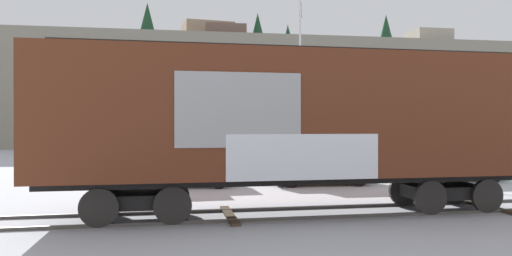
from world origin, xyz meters
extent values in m
plane|color=#B2B5BC|center=(0.00, 0.00, 0.00)|extent=(260.00, 260.00, 0.00)
cube|color=#4C4742|center=(0.73, -0.72, 0.04)|extent=(59.98, 1.67, 0.08)
cube|color=#4C4742|center=(0.69, 0.72, 0.04)|extent=(59.98, 1.67, 0.08)
cube|color=#423323|center=(6.31, 0.15, 0.04)|extent=(0.31, 2.51, 0.07)
cube|color=#423323|center=(-1.21, -0.05, 0.04)|extent=(0.31, 2.51, 0.07)
cube|color=#5B2B19|center=(0.71, 0.00, 2.67)|extent=(13.54, 3.08, 3.19)
cube|color=#2D2823|center=(0.71, 0.00, 4.38)|extent=(12.80, 0.74, 0.24)
cube|color=#999999|center=(-1.13, -1.43, 2.75)|extent=(2.96, 0.11, 1.75)
cube|color=silver|center=(0.44, -1.39, 1.63)|extent=(3.76, 0.13, 1.10)
cube|color=black|center=(0.71, 0.00, 0.97)|extent=(13.24, 1.85, 0.20)
cube|color=black|center=(-3.53, -0.11, 0.51)|extent=(2.13, 1.28, 0.36)
cylinder|color=black|center=(-4.36, -0.85, 0.46)|extent=(0.92, 0.14, 0.92)
cylinder|color=black|center=(-4.40, 0.59, 0.46)|extent=(0.92, 0.14, 0.92)
cylinder|color=black|center=(-2.66, -0.81, 0.46)|extent=(0.92, 0.14, 0.92)
cylinder|color=black|center=(-2.70, 0.63, 0.46)|extent=(0.92, 0.14, 0.92)
cube|color=black|center=(4.95, 0.11, 0.51)|extent=(2.13, 1.28, 0.36)
cylinder|color=black|center=(4.12, -0.63, 0.46)|extent=(0.92, 0.14, 0.92)
cylinder|color=black|center=(4.08, 0.81, 0.46)|extent=(0.92, 0.14, 0.92)
cylinder|color=black|center=(5.82, -0.59, 0.46)|extent=(0.92, 0.14, 0.92)
cylinder|color=black|center=(5.78, 0.85, 0.46)|extent=(0.92, 0.14, 0.92)
cylinder|color=silver|center=(4.31, 14.00, 4.89)|extent=(0.12, 0.12, 9.78)
cube|color=red|center=(4.55, 14.66, 9.32)|extent=(0.47, 1.23, 0.72)
cube|color=white|center=(4.66, 14.97, 9.32)|extent=(0.26, 0.62, 0.72)
cube|color=gray|center=(0.00, 55.07, 6.25)|extent=(117.58, 35.06, 12.51)
cube|color=brown|center=(2.72, 44.55, 13.51)|extent=(4.87, 4.90, 2.01)
cube|color=#8C725B|center=(0.60, 44.55, 13.66)|extent=(6.38, 5.23, 2.30)
cube|color=#9E9384|center=(29.57, 44.55, 13.70)|extent=(4.83, 4.28, 2.38)
cone|color=#193D23|center=(-6.62, 45.34, 14.92)|extent=(2.41, 2.41, 4.82)
cone|color=#193D23|center=(23.92, 45.11, 14.74)|extent=(2.24, 2.24, 4.47)
cone|color=#193D23|center=(11.25, 47.30, 14.11)|extent=(1.60, 1.60, 3.21)
cone|color=#193D23|center=(7.18, 46.96, 14.75)|extent=(2.24, 2.24, 4.48)
cube|color=#B7BABF|center=(-2.68, 6.10, 0.71)|extent=(4.68, 2.05, 0.78)
cube|color=#2D333D|center=(-2.84, 6.08, 1.39)|extent=(2.09, 1.69, 0.57)
cylinder|color=black|center=(-1.19, 7.03, 0.32)|extent=(0.65, 0.27, 0.64)
cylinder|color=black|center=(-1.07, 5.40, 0.32)|extent=(0.65, 0.27, 0.64)
cylinder|color=black|center=(-4.29, 6.80, 0.32)|extent=(0.65, 0.27, 0.64)
cylinder|color=black|center=(-4.17, 5.17, 0.32)|extent=(0.65, 0.27, 0.64)
cube|color=black|center=(3.08, 6.13, 0.67)|extent=(4.08, 1.88, 0.71)
cube|color=#2D333D|center=(2.87, 6.14, 1.37)|extent=(2.04, 1.67, 0.70)
cylinder|color=black|center=(4.47, 6.98, 0.32)|extent=(0.64, 0.23, 0.64)
cylinder|color=black|center=(4.44, 5.25, 0.32)|extent=(0.64, 0.23, 0.64)
cylinder|color=black|center=(1.71, 7.02, 0.32)|extent=(0.64, 0.23, 0.64)
cylinder|color=black|center=(1.69, 5.29, 0.32)|extent=(0.64, 0.23, 0.64)
cube|color=#1E5933|center=(8.90, 6.40, 0.64)|extent=(4.68, 1.87, 0.63)
cube|color=#2D333D|center=(8.85, 6.40, 1.25)|extent=(2.24, 1.67, 0.60)
cylinder|color=black|center=(10.48, 7.29, 0.32)|extent=(0.64, 0.22, 0.64)
cylinder|color=black|center=(10.49, 5.53, 0.32)|extent=(0.64, 0.22, 0.64)
cylinder|color=black|center=(7.31, 7.27, 0.32)|extent=(0.64, 0.22, 0.64)
cylinder|color=black|center=(7.32, 5.52, 0.32)|extent=(0.64, 0.22, 0.64)
camera|label=1|loc=(-2.43, -12.10, 2.37)|focal=32.51mm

